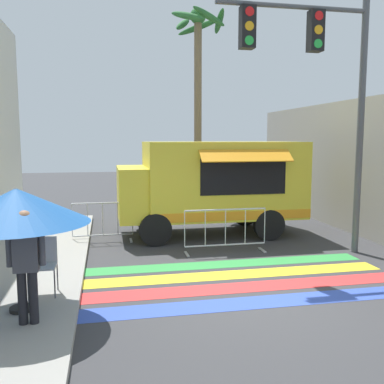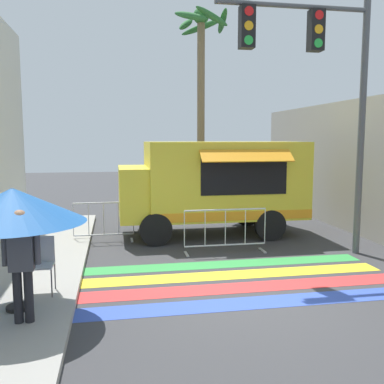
{
  "view_description": "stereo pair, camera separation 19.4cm",
  "coord_description": "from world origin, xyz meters",
  "px_view_note": "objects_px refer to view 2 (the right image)",
  "views": [
    {
      "loc": [
        -2.51,
        -7.13,
        2.76
      ],
      "look_at": [
        -0.45,
        3.04,
        1.48
      ],
      "focal_mm": 40.0,
      "sensor_mm": 36.0,
      "label": 1
    },
    {
      "loc": [
        -2.32,
        -7.16,
        2.76
      ],
      "look_at": [
        -0.45,
        3.04,
        1.48
      ],
      "focal_mm": 40.0,
      "sensor_mm": 36.0,
      "label": 2
    }
  ],
  "objects_px": {
    "barricade_front": "(225,231)",
    "palm_tree": "(202,67)",
    "patio_umbrella": "(13,206)",
    "barricade_side": "(104,223)",
    "vendor_person": "(22,259)",
    "food_truck": "(210,182)",
    "traffic_signal_pole": "(318,68)",
    "folding_chair": "(41,259)"
  },
  "relations": [
    {
      "from": "barricade_front",
      "to": "palm_tree",
      "type": "xyz_separation_m",
      "value": [
        0.72,
        6.39,
        4.93
      ]
    },
    {
      "from": "patio_umbrella",
      "to": "barricade_side",
      "type": "relative_size",
      "value": 1.35
    },
    {
      "from": "vendor_person",
      "to": "barricade_front",
      "type": "distance_m",
      "value": 5.39
    },
    {
      "from": "palm_tree",
      "to": "food_truck",
      "type": "bearing_deg",
      "value": -98.37
    },
    {
      "from": "vendor_person",
      "to": "barricade_front",
      "type": "height_order",
      "value": "vendor_person"
    },
    {
      "from": "traffic_signal_pole",
      "to": "barricade_front",
      "type": "bearing_deg",
      "value": 163.48
    },
    {
      "from": "patio_umbrella",
      "to": "folding_chair",
      "type": "height_order",
      "value": "patio_umbrella"
    },
    {
      "from": "folding_chair",
      "to": "palm_tree",
      "type": "relative_size",
      "value": 0.13
    },
    {
      "from": "patio_umbrella",
      "to": "palm_tree",
      "type": "relative_size",
      "value": 0.29
    },
    {
      "from": "food_truck",
      "to": "patio_umbrella",
      "type": "xyz_separation_m",
      "value": [
        -4.24,
        -5.18,
        0.23
      ]
    },
    {
      "from": "folding_chair",
      "to": "barricade_front",
      "type": "height_order",
      "value": "barricade_front"
    },
    {
      "from": "barricade_front",
      "to": "food_truck",
      "type": "bearing_deg",
      "value": 87.63
    },
    {
      "from": "traffic_signal_pole",
      "to": "patio_umbrella",
      "type": "xyz_separation_m",
      "value": [
        -6.13,
        -2.52,
        -2.61
      ]
    },
    {
      "from": "folding_chair",
      "to": "palm_tree",
      "type": "bearing_deg",
      "value": 63.43
    },
    {
      "from": "patio_umbrella",
      "to": "traffic_signal_pole",
      "type": "bearing_deg",
      "value": 22.33
    },
    {
      "from": "traffic_signal_pole",
      "to": "patio_umbrella",
      "type": "relative_size",
      "value": 2.85
    },
    {
      "from": "food_truck",
      "to": "folding_chair",
      "type": "relative_size",
      "value": 5.4
    },
    {
      "from": "barricade_front",
      "to": "folding_chair",
      "type": "bearing_deg",
      "value": -148.94
    },
    {
      "from": "barricade_side",
      "to": "patio_umbrella",
      "type": "bearing_deg",
      "value": -104.24
    },
    {
      "from": "vendor_person",
      "to": "barricade_side",
      "type": "xyz_separation_m",
      "value": [
        1.02,
        5.31,
        -0.53
      ]
    },
    {
      "from": "barricade_side",
      "to": "palm_tree",
      "type": "height_order",
      "value": "palm_tree"
    },
    {
      "from": "vendor_person",
      "to": "palm_tree",
      "type": "height_order",
      "value": "palm_tree"
    },
    {
      "from": "traffic_signal_pole",
      "to": "patio_umbrella",
      "type": "bearing_deg",
      "value": -157.67
    },
    {
      "from": "barricade_front",
      "to": "barricade_side",
      "type": "relative_size",
      "value": 1.27
    },
    {
      "from": "food_truck",
      "to": "barricade_front",
      "type": "bearing_deg",
      "value": -92.37
    },
    {
      "from": "food_truck",
      "to": "patio_umbrella",
      "type": "relative_size",
      "value": 2.39
    },
    {
      "from": "food_truck",
      "to": "barricade_side",
      "type": "relative_size",
      "value": 3.23
    },
    {
      "from": "traffic_signal_pole",
      "to": "vendor_person",
      "type": "bearing_deg",
      "value": -152.93
    },
    {
      "from": "patio_umbrella",
      "to": "barricade_side",
      "type": "bearing_deg",
      "value": 75.76
    },
    {
      "from": "food_truck",
      "to": "folding_chair",
      "type": "bearing_deg",
      "value": -132.06
    },
    {
      "from": "patio_umbrella",
      "to": "barricade_side",
      "type": "distance_m",
      "value": 5.1
    },
    {
      "from": "vendor_person",
      "to": "palm_tree",
      "type": "xyz_separation_m",
      "value": [
        4.68,
        10.0,
        4.41
      ]
    },
    {
      "from": "patio_umbrella",
      "to": "barricade_front",
      "type": "bearing_deg",
      "value": 36.75
    },
    {
      "from": "barricade_front",
      "to": "patio_umbrella",
      "type": "bearing_deg",
      "value": -143.25
    },
    {
      "from": "traffic_signal_pole",
      "to": "folding_chair",
      "type": "relative_size",
      "value": 6.44
    },
    {
      "from": "food_truck",
      "to": "palm_tree",
      "type": "distance_m",
      "value": 5.87
    },
    {
      "from": "palm_tree",
      "to": "patio_umbrella",
      "type": "bearing_deg",
      "value": -117.19
    },
    {
      "from": "food_truck",
      "to": "barricade_side",
      "type": "bearing_deg",
      "value": -172.71
    },
    {
      "from": "traffic_signal_pole",
      "to": "palm_tree",
      "type": "height_order",
      "value": "palm_tree"
    },
    {
      "from": "folding_chair",
      "to": "palm_tree",
      "type": "height_order",
      "value": "palm_tree"
    },
    {
      "from": "folding_chair",
      "to": "palm_tree",
      "type": "xyz_separation_m",
      "value": [
        4.64,
        8.74,
        4.76
      ]
    },
    {
      "from": "folding_chair",
      "to": "barricade_front",
      "type": "xyz_separation_m",
      "value": [
        3.92,
        2.36,
        -0.17
      ]
    }
  ]
}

